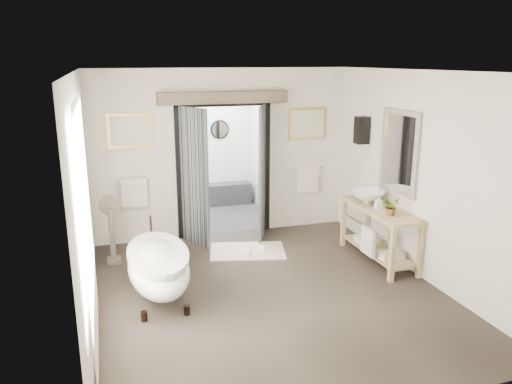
# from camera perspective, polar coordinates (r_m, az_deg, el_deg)

# --- Properties ---
(ground_plane) EXTENTS (5.00, 5.00, 0.00)m
(ground_plane) POSITION_cam_1_polar(r_m,az_deg,el_deg) (6.84, 1.52, -11.43)
(ground_plane) COLOR #42382E
(room_shell) EXTENTS (4.52, 5.02, 2.91)m
(room_shell) POSITION_cam_1_polar(r_m,az_deg,el_deg) (6.13, 1.66, 3.84)
(room_shell) COLOR beige
(room_shell) RESTS_ON ground_plane
(shower_room) EXTENTS (2.22, 2.01, 2.51)m
(shower_room) POSITION_cam_1_polar(r_m,az_deg,el_deg) (10.21, -5.66, 2.83)
(shower_room) COLOR #232425
(shower_room) RESTS_ON ground_plane
(back_wall_dressing) EXTENTS (3.82, 0.77, 2.52)m
(back_wall_dressing) POSITION_cam_1_polar(r_m,az_deg,el_deg) (8.48, -3.45, 4.91)
(back_wall_dressing) COLOR black
(back_wall_dressing) RESTS_ON ground_plane
(clawfoot_tub) EXTENTS (0.78, 1.75, 0.86)m
(clawfoot_tub) POSITION_cam_1_polar(r_m,az_deg,el_deg) (6.71, -11.10, -8.32)
(clawfoot_tub) COLOR black
(clawfoot_tub) RESTS_ON ground_plane
(vanity) EXTENTS (0.57, 1.60, 0.85)m
(vanity) POSITION_cam_1_polar(r_m,az_deg,el_deg) (7.89, 13.82, -4.23)
(vanity) COLOR tan
(vanity) RESTS_ON ground_plane
(pedestal_mirror) EXTENTS (0.32, 0.21, 1.08)m
(pedestal_mirror) POSITION_cam_1_polar(r_m,az_deg,el_deg) (7.91, -16.12, -4.65)
(pedestal_mirror) COLOR brown
(pedestal_mirror) RESTS_ON ground_plane
(rug) EXTENTS (1.35, 1.06, 0.01)m
(rug) POSITION_cam_1_polar(r_m,az_deg,el_deg) (8.20, -0.98, -6.74)
(rug) COLOR beige
(rug) RESTS_ON ground_plane
(slippers) EXTENTS (0.44, 0.30, 0.05)m
(slippers) POSITION_cam_1_polar(r_m,az_deg,el_deg) (8.11, -0.28, -6.74)
(slippers) COLOR white
(slippers) RESTS_ON rug
(basin) EXTENTS (0.66, 0.66, 0.19)m
(basin) POSITION_cam_1_polar(r_m,az_deg,el_deg) (8.02, 12.60, -0.54)
(basin) COLOR white
(basin) RESTS_ON vanity
(plant) EXTENTS (0.31, 0.29, 0.27)m
(plant) POSITION_cam_1_polar(r_m,az_deg,el_deg) (7.45, 15.15, -1.56)
(plant) COLOR gray
(plant) RESTS_ON vanity
(soap_bottle_a) EXTENTS (0.10, 0.10, 0.21)m
(soap_bottle_a) POSITION_cam_1_polar(r_m,az_deg,el_deg) (7.72, 13.85, -1.16)
(soap_bottle_a) COLOR gray
(soap_bottle_a) RESTS_ON vanity
(soap_bottle_b) EXTENTS (0.16, 0.16, 0.16)m
(soap_bottle_b) POSITION_cam_1_polar(r_m,az_deg,el_deg) (8.25, 12.00, -0.20)
(soap_bottle_b) COLOR gray
(soap_bottle_b) RESTS_ON vanity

